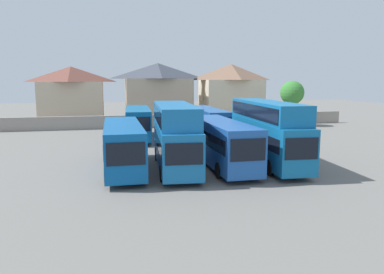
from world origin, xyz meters
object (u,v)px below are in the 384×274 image
at_px(bus_3, 222,141).
at_px(bus_4, 267,129).
at_px(tree_left_of_lot, 292,93).
at_px(bus_2, 175,133).
at_px(house_terrace_left, 72,94).
at_px(house_terrace_right, 231,91).
at_px(bus_1, 123,144).
at_px(bus_5, 138,121).
at_px(bus_6, 179,120).
at_px(house_terrace_centre, 158,92).
at_px(bus_7, 207,121).

height_order(bus_3, bus_4, bus_4).
distance_m(bus_3, bus_4, 3.90).
xyz_separation_m(bus_4, tree_left_of_lot, (13.60, 22.22, 1.95)).
bearing_deg(tree_left_of_lot, bus_2, -132.93).
height_order(house_terrace_left, house_terrace_right, house_terrace_right).
bearing_deg(bus_1, bus_5, 171.50).
bearing_deg(bus_6, bus_1, -26.92).
xyz_separation_m(house_terrace_centre, tree_left_of_lot, (18.01, -10.97, -0.02)).
distance_m(bus_1, bus_2, 3.88).
distance_m(bus_5, bus_7, 7.83).
bearing_deg(house_terrace_centre, house_terrace_right, -1.67).
height_order(house_terrace_left, house_terrace_centre, house_terrace_centre).
relative_size(bus_1, bus_7, 0.92).
distance_m(bus_3, tree_left_of_lot, 28.57).
bearing_deg(bus_2, bus_1, -94.22).
relative_size(bus_1, house_terrace_centre, 0.99).
relative_size(bus_1, house_terrace_right, 1.07).
xyz_separation_m(bus_7, house_terrace_centre, (-3.17, 19.28, 2.81)).
height_order(bus_4, bus_5, bus_4).
relative_size(bus_2, bus_4, 0.89).
relative_size(house_terrace_centre, house_terrace_right, 1.08).
xyz_separation_m(bus_7, tree_left_of_lot, (14.84, 8.31, 2.79)).
xyz_separation_m(bus_1, bus_4, (11.15, -0.20, 0.82)).
distance_m(bus_3, house_terrace_right, 35.20).
bearing_deg(house_terrace_centre, bus_6, -90.18).
relative_size(bus_7, house_terrace_right, 1.16).
bearing_deg(bus_2, house_terrace_right, 159.24).
bearing_deg(house_terrace_left, bus_1, -78.65).
height_order(bus_5, house_terrace_centre, house_terrace_centre).
xyz_separation_m(bus_2, house_terrace_right, (15.24, 33.17, 2.01)).
height_order(bus_2, tree_left_of_lot, tree_left_of_lot).
height_order(bus_6, bus_7, bus_6).
xyz_separation_m(bus_3, house_terrace_centre, (-0.61, 33.45, 2.75)).
distance_m(bus_6, tree_left_of_lot, 19.88).
relative_size(bus_3, house_terrace_right, 1.08).
xyz_separation_m(bus_7, house_terrace_left, (-16.69, 20.08, 2.50)).
xyz_separation_m(house_terrace_left, tree_left_of_lot, (31.54, -11.76, 0.29)).
relative_size(bus_7, house_terrace_left, 1.18).
bearing_deg(house_terrace_right, bus_1, -120.22).
relative_size(bus_2, bus_5, 0.97).
distance_m(bus_5, house_terrace_centre, 19.36).
bearing_deg(bus_5, bus_1, -5.25).
bearing_deg(house_terrace_right, bus_7, -115.68).
distance_m(bus_3, house_terrace_centre, 33.57).
bearing_deg(bus_2, bus_7, 160.60).
distance_m(bus_4, house_terrace_centre, 33.53).
bearing_deg(bus_5, bus_3, 22.50).
height_order(bus_1, house_terrace_right, house_terrace_right).
xyz_separation_m(bus_2, bus_7, (6.14, 14.25, -0.78)).
height_order(bus_6, house_terrace_right, house_terrace_right).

